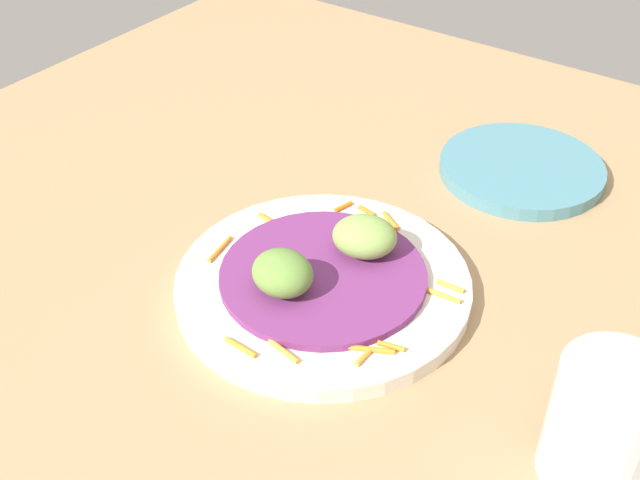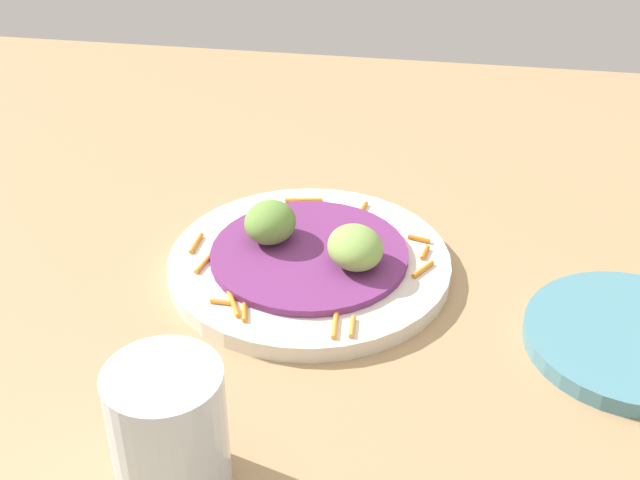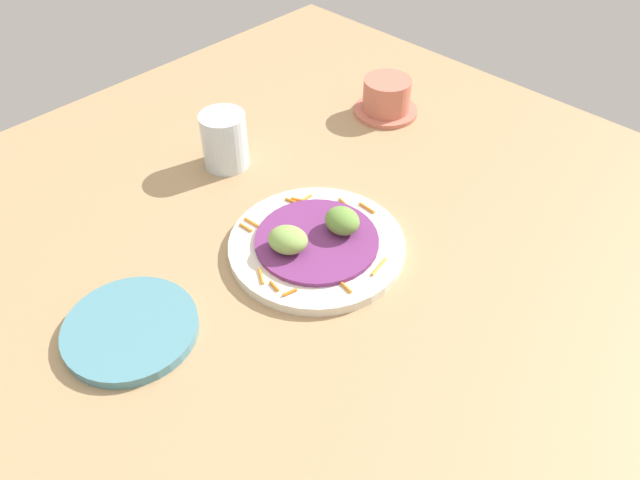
{
  "view_description": "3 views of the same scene",
  "coord_description": "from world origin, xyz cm",
  "px_view_note": "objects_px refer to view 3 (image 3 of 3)",
  "views": [
    {
      "loc": [
        -24.22,
        36.53,
        44.93
      ],
      "look_at": [
        5.33,
        -5.32,
        5.47
      ],
      "focal_mm": 44.92,
      "sensor_mm": 36.0,
      "label": 1
    },
    {
      "loc": [
        -54.33,
        -13.92,
        43.03
      ],
      "look_at": [
        4.46,
        -4.36,
        4.8
      ],
      "focal_mm": 47.45,
      "sensor_mm": 36.0,
      "label": 2
    },
    {
      "loc": [
        46.46,
        -47.14,
        60.35
      ],
      "look_at": [
        5.17,
        -4.37,
        5.22
      ],
      "focal_mm": 34.98,
      "sensor_mm": 36.0,
      "label": 3
    }
  ],
  "objects_px": {
    "side_plate_small": "(131,329)",
    "water_glass": "(225,140)",
    "main_plate": "(317,246)",
    "guac_scoop_left": "(288,240)",
    "terracotta_bowl": "(386,98)",
    "guac_scoop_center": "(344,219)"
  },
  "relations": [
    {
      "from": "side_plate_small",
      "to": "water_glass",
      "type": "height_order",
      "value": "water_glass"
    },
    {
      "from": "guac_scoop_center",
      "to": "main_plate",
      "type": "bearing_deg",
      "value": -107.83
    },
    {
      "from": "main_plate",
      "to": "side_plate_small",
      "type": "xyz_separation_m",
      "value": [
        -0.06,
        -0.26,
        -0.0
      ]
    },
    {
      "from": "main_plate",
      "to": "side_plate_small",
      "type": "bearing_deg",
      "value": -102.99
    },
    {
      "from": "terracotta_bowl",
      "to": "water_glass",
      "type": "distance_m",
      "value": 0.3
    },
    {
      "from": "guac_scoop_left",
      "to": "water_glass",
      "type": "relative_size",
      "value": 0.59
    },
    {
      "from": "water_glass",
      "to": "guac_scoop_center",
      "type": "bearing_deg",
      "value": -0.62
    },
    {
      "from": "main_plate",
      "to": "guac_scoop_left",
      "type": "height_order",
      "value": "guac_scoop_left"
    },
    {
      "from": "main_plate",
      "to": "guac_scoop_left",
      "type": "distance_m",
      "value": 0.05
    },
    {
      "from": "side_plate_small",
      "to": "terracotta_bowl",
      "type": "height_order",
      "value": "terracotta_bowl"
    },
    {
      "from": "main_plate",
      "to": "guac_scoop_left",
      "type": "xyz_separation_m",
      "value": [
        -0.01,
        -0.04,
        0.03
      ]
    },
    {
      "from": "guac_scoop_left",
      "to": "water_glass",
      "type": "bearing_deg",
      "value": 159.91
    },
    {
      "from": "water_glass",
      "to": "side_plate_small",
      "type": "bearing_deg",
      "value": -58.73
    },
    {
      "from": "terracotta_bowl",
      "to": "water_glass",
      "type": "xyz_separation_m",
      "value": [
        -0.08,
        -0.29,
        0.01
      ]
    },
    {
      "from": "guac_scoop_left",
      "to": "side_plate_small",
      "type": "xyz_separation_m",
      "value": [
        -0.05,
        -0.22,
        -0.03
      ]
    },
    {
      "from": "guac_scoop_left",
      "to": "terracotta_bowl",
      "type": "height_order",
      "value": "terracotta_bowl"
    },
    {
      "from": "side_plate_small",
      "to": "water_glass",
      "type": "distance_m",
      "value": 0.35
    },
    {
      "from": "water_glass",
      "to": "guac_scoop_left",
      "type": "bearing_deg",
      "value": -20.09
    },
    {
      "from": "main_plate",
      "to": "terracotta_bowl",
      "type": "xyz_separation_m",
      "value": [
        -0.16,
        0.34,
        0.02
      ]
    },
    {
      "from": "main_plate",
      "to": "guac_scoop_left",
      "type": "bearing_deg",
      "value": -107.83
    },
    {
      "from": "guac_scoop_left",
      "to": "water_glass",
      "type": "height_order",
      "value": "water_glass"
    },
    {
      "from": "side_plate_small",
      "to": "terracotta_bowl",
      "type": "distance_m",
      "value": 0.6
    }
  ]
}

